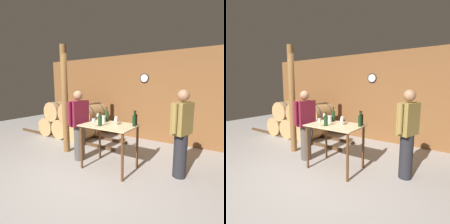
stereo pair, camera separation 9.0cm
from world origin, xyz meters
TOP-DOWN VIEW (x-y plane):
  - ground_plane at (0.00, 0.00)m, footprint 14.00×14.00m
  - back_wall at (-0.00, 2.90)m, footprint 8.40×0.08m
  - barrel_rack at (-2.16, 1.80)m, footprint 4.15×0.86m
  - tasting_table at (0.13, 0.61)m, footprint 1.08×0.76m
  - wooden_post at (-1.33, 0.80)m, footprint 0.16×0.16m
  - wine_bottle_far_left at (-0.11, 0.89)m, footprint 0.08×0.08m
  - wine_bottle_left at (0.03, 0.43)m, footprint 0.08×0.08m
  - wine_bottle_center at (0.59, 0.87)m, footprint 0.07×0.07m
  - wine_bottle_right at (0.61, 0.76)m, footprint 0.07×0.07m
  - wine_glass_near_left at (-0.34, 0.85)m, footprint 0.06×0.06m
  - wine_glass_near_center at (-0.03, 0.30)m, footprint 0.07×0.07m
  - wine_glass_near_right at (0.20, 0.76)m, footprint 0.07×0.07m
  - wine_glass_far_side at (0.26, 0.66)m, footprint 0.07×0.07m
  - ice_bucket at (-0.13, 0.74)m, footprint 0.14×0.14m
  - person_host at (1.45, 1.01)m, footprint 0.34×0.56m
  - person_visitor_with_scarf at (-0.69, 0.60)m, footprint 0.29×0.58m

SIDE VIEW (x-z plane):
  - ground_plane at x=0.00m, z-range 0.00..0.00m
  - barrel_rack at x=-2.16m, z-range -0.02..1.18m
  - tasting_table at x=0.13m, z-range 0.29..1.22m
  - person_visitor_with_scarf at x=-0.69m, z-range 0.04..1.65m
  - person_host at x=1.45m, z-range 0.05..1.70m
  - ice_bucket at x=-0.13m, z-range 0.93..1.07m
  - wine_glass_far_side at x=0.26m, z-range 0.96..1.10m
  - wine_bottle_left at x=0.03m, z-range 0.90..1.17m
  - wine_glass_near_left at x=-0.34m, z-range 0.96..1.12m
  - wine_glass_near_right at x=0.20m, z-range 0.97..1.12m
  - wine_bottle_right at x=0.61m, z-range 0.89..1.20m
  - wine_bottle_center at x=0.59m, z-range 0.90..1.19m
  - wine_glass_near_center at x=-0.03m, z-range 0.97..1.13m
  - wine_bottle_far_left at x=-0.11m, z-range 0.89..1.21m
  - wooden_post at x=-1.33m, z-range 0.00..2.70m
  - back_wall at x=0.00m, z-range 0.00..2.70m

